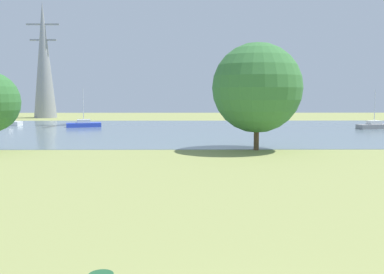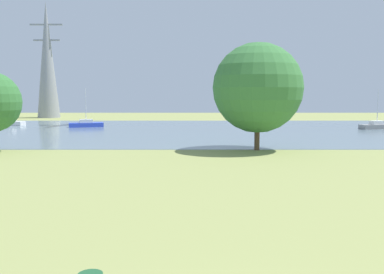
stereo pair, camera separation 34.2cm
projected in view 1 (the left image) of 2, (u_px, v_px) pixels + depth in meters
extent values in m
plane|color=#8C9351|center=(207.00, 165.00, 29.53)|extent=(160.00, 160.00, 0.00)
cube|color=slate|center=(197.00, 130.00, 57.39)|extent=(140.00, 40.00, 0.02)
cube|color=blue|center=(84.00, 125.00, 62.51)|extent=(5.03, 2.81, 0.60)
cube|color=white|center=(84.00, 121.00, 62.45)|extent=(2.04, 1.57, 0.50)
cylinder|color=silver|center=(83.00, 106.00, 62.24)|extent=(0.10, 0.10, 4.90)
cube|color=white|center=(6.00, 123.00, 65.91)|extent=(5.00, 2.39, 0.60)
cube|color=white|center=(5.00, 120.00, 65.86)|extent=(1.98, 1.42, 0.50)
cylinder|color=silver|center=(5.00, 100.00, 65.56)|extent=(0.10, 0.10, 6.48)
cube|color=gray|center=(374.00, 126.00, 59.60)|extent=(5.03, 2.77, 0.60)
cube|color=white|center=(374.00, 122.00, 59.55)|extent=(2.03, 1.56, 0.50)
cylinder|color=silver|center=(375.00, 107.00, 59.34)|extent=(0.10, 0.10, 4.74)
cylinder|color=brown|center=(256.00, 135.00, 37.23)|extent=(0.44, 0.44, 2.62)
sphere|color=#39753A|center=(257.00, 88.00, 36.84)|extent=(7.58, 7.58, 7.58)
cone|color=gray|center=(44.00, 60.00, 86.04)|extent=(4.40, 4.40, 22.76)
cube|color=gray|center=(43.00, 24.00, 85.36)|extent=(6.40, 0.30, 0.30)
cube|color=gray|center=(43.00, 40.00, 85.66)|extent=(5.20, 0.30, 0.30)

